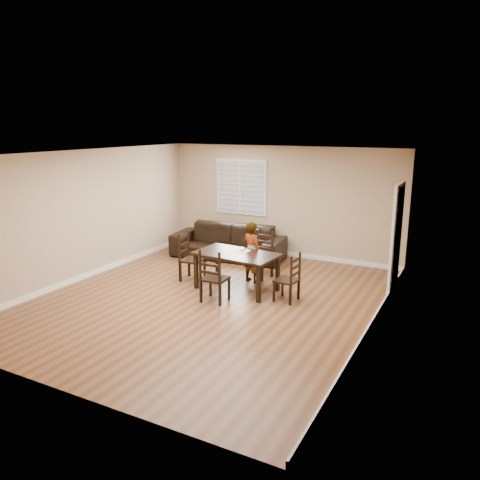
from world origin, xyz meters
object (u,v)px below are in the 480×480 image
chair_near (263,256)px  donut (242,250)px  sofa (228,242)px  child (252,252)px  dining_table (237,257)px  chair_left (187,258)px  chair_far (212,279)px  chair_right (292,280)px

chair_near → donut: 0.90m
donut → sofa: sofa is taller
child → sofa: bearing=-27.1°
dining_table → sofa: sofa is taller
chair_left → chair_far: bearing=-134.9°
chair_right → sofa: bearing=-125.7°
chair_far → sofa: 3.05m
chair_near → chair_right: 1.58m
chair_right → sofa: chair_right is taller
child → donut: 0.43m
sofa → child: bearing=-51.7°
dining_table → child: size_ratio=1.32×
chair_right → chair_left: bearing=-90.6°
chair_left → chair_right: size_ratio=1.11×
donut → child: bearing=87.7°
chair_left → chair_right: 2.44m
chair_right → donut: chair_right is taller
donut → sofa: bearing=126.4°
chair_far → donut: 1.08m
dining_table → chair_near: 1.04m
child → donut: size_ratio=11.66×
child → donut: (-0.02, -0.40, 0.14)m
chair_near → donut: bearing=-84.6°
chair_far → sofa: (-1.20, 2.80, -0.06)m
dining_table → chair_near: bearing=89.4°
chair_far → chair_left: bearing=-41.2°
chair_near → chair_far: chair_far is taller
sofa → chair_near: bearing=-39.8°
chair_far → child: bearing=-96.8°
child → sofa: child is taller
chair_far → child: (0.11, 1.43, 0.18)m
chair_left → chair_right: chair_left is taller
chair_left → dining_table: bearing=-100.0°
chair_left → sofa: chair_left is taller
child → chair_left: bearing=40.1°
chair_right → child: bearing=-116.7°
chair_right → donut: bearing=-99.6°
chair_left → donut: (1.26, 0.09, 0.32)m
chair_far → child: child is taller
chair_near → chair_far: size_ratio=0.99×
chair_near → donut: chair_near is taller
dining_table → child: (0.05, 0.58, -0.03)m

